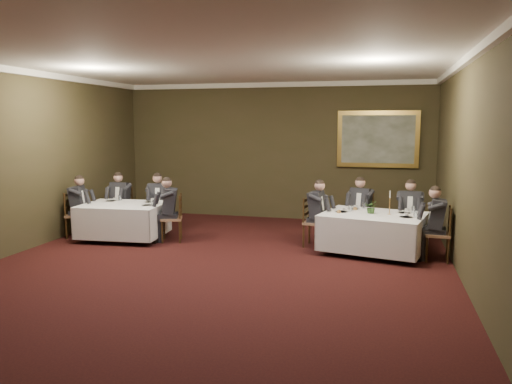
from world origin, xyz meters
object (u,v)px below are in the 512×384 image
at_px(centerpiece, 372,207).
at_px(chair_main_backright, 409,231).
at_px(chair_sec_backright, 159,219).
at_px(chair_sec_endleft, 77,224).
at_px(diner_main_endright, 438,233).
at_px(diner_sec_backleft, 121,208).
at_px(diner_main_backright, 409,221).
at_px(chair_main_endleft, 314,232).
at_px(painting, 378,139).
at_px(diner_sec_endleft, 77,214).
at_px(candlestick, 390,205).
at_px(diner_sec_backright, 159,209).
at_px(table_main, 373,230).
at_px(diner_main_backleft, 361,216).
at_px(chair_main_endright, 438,245).
at_px(diner_sec_endright, 171,217).
at_px(chair_sec_backleft, 122,218).
at_px(table_second, 124,218).
at_px(chair_sec_endright, 172,228).
at_px(chair_main_backleft, 361,227).
at_px(diner_main_endleft, 315,221).

bearing_deg(centerpiece, chair_main_backright, 47.01).
relative_size(chair_sec_backright, chair_sec_endleft, 1.00).
relative_size(diner_main_endright, diner_sec_backleft, 1.00).
xyz_separation_m(diner_main_backright, chair_sec_backright, (-5.51, -0.02, -0.23)).
xyz_separation_m(chair_main_backright, chair_main_endleft, (-1.85, -0.56, 0.00)).
relative_size(chair_sec_backright, centerpiece, 3.75).
distance_m(chair_main_endleft, centerpiece, 1.29).
bearing_deg(painting, diner_sec_endleft, -152.71).
distance_m(chair_main_endleft, painting, 3.50).
distance_m(chair_main_backright, candlestick, 1.12).
bearing_deg(diner_sec_backright, table_main, 154.50).
bearing_deg(diner_sec_endleft, chair_sec_backright, 109.25).
distance_m(diner_main_backleft, diner_main_endright, 1.92).
height_order(table_main, chair_main_endleft, chair_main_endleft).
relative_size(chair_main_endright, diner_sec_endright, 0.74).
bearing_deg(chair_sec_backleft, table_second, 122.42).
distance_m(chair_main_backright, chair_sec_endright, 4.89).
xyz_separation_m(diner_main_backleft, chair_sec_backright, (-4.53, -0.24, -0.23)).
distance_m(chair_sec_backleft, diner_sec_backright, 0.95).
relative_size(table_main, chair_sec_backright, 2.13).
distance_m(diner_sec_endright, painting, 5.38).
xyz_separation_m(chair_main_endleft, diner_sec_backright, (-3.65, 0.52, 0.23)).
bearing_deg(chair_sec_backright, painting, -171.27).
bearing_deg(chair_main_backleft, diner_sec_backright, 22.81).
relative_size(diner_sec_backleft, diner_sec_backright, 1.00).
height_order(diner_main_backleft, diner_sec_endright, same).
xyz_separation_m(candlestick, painting, (-0.29, 3.02, 1.15)).
distance_m(diner_main_backright, diner_sec_backleft, 6.43).
distance_m(diner_main_backleft, chair_main_endright, 1.94).
bearing_deg(chair_main_endright, chair_main_endleft, 81.21).
relative_size(diner_main_backleft, diner_sec_backright, 1.00).
height_order(chair_sec_endright, diner_sec_endleft, diner_sec_endleft).
xyz_separation_m(chair_sec_backright, candlestick, (5.10, -0.78, 0.65)).
distance_m(chair_main_endright, diner_sec_backright, 6.05).
distance_m(table_main, chair_main_endright, 1.19).
bearing_deg(diner_sec_backright, chair_main_endright, 153.81).
xyz_separation_m(chair_main_endright, chair_sec_endright, (-5.27, 0.22, 0.00)).
xyz_separation_m(diner_sec_backright, diner_sec_endleft, (-1.47, -0.98, 0.00)).
xyz_separation_m(diner_main_backright, chair_sec_endleft, (-6.98, -1.02, -0.23)).
bearing_deg(table_second, diner_sec_backright, 66.39).
bearing_deg(candlestick, centerpiece, 177.73).
height_order(centerpiece, candlestick, candlestick).
bearing_deg(table_second, table_main, 1.33).
relative_size(diner_sec_backleft, chair_sec_backright, 1.35).
relative_size(diner_main_backleft, chair_sec_backright, 1.35).
bearing_deg(chair_main_endleft, table_main, 86.47).
height_order(diner_main_endleft, painting, painting).
relative_size(diner_sec_backright, diner_sec_endright, 1.00).
distance_m(diner_main_endleft, chair_sec_endright, 3.00).
bearing_deg(diner_sec_backright, chair_sec_backleft, -12.70).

